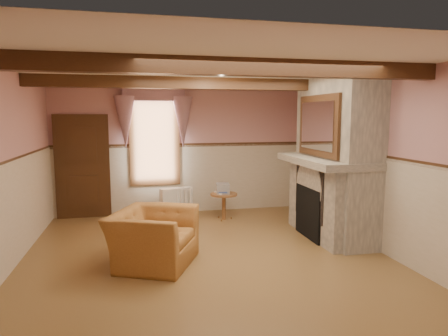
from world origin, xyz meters
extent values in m
cube|color=brown|center=(0.00, 0.00, 0.00)|extent=(5.50, 6.00, 0.01)
cube|color=silver|center=(0.00, 0.00, 2.80)|extent=(5.50, 6.00, 0.01)
cube|color=tan|center=(0.00, 3.00, 1.40)|extent=(5.50, 0.02, 2.80)
cube|color=tan|center=(0.00, -3.00, 1.40)|extent=(5.50, 0.02, 2.80)
cube|color=tan|center=(-2.75, 0.00, 1.40)|extent=(0.02, 6.00, 2.80)
cube|color=tan|center=(2.75, 0.00, 1.40)|extent=(0.02, 6.00, 2.80)
cube|color=black|center=(2.00, 0.60, 0.45)|extent=(0.20, 0.95, 0.90)
imported|color=#9E662D|center=(-0.80, -0.09, 0.39)|extent=(1.46, 1.53, 0.79)
cylinder|color=brown|center=(0.75, 2.13, 0.28)|extent=(0.71, 0.71, 0.55)
cube|color=#B7AD8C|center=(0.73, 2.17, 0.65)|extent=(0.30, 0.35, 0.20)
cube|color=white|center=(-0.18, 2.70, 0.30)|extent=(0.72, 0.40, 0.60)
imported|color=brown|center=(2.24, 0.62, 1.46)|extent=(0.37, 0.37, 0.09)
cube|color=black|center=(2.24, 1.28, 1.52)|extent=(0.14, 0.24, 0.20)
cylinder|color=#BA7E34|center=(2.24, 0.85, 1.56)|extent=(0.11, 0.11, 0.28)
cylinder|color=maroon|center=(2.24, 0.15, 1.50)|extent=(0.06, 0.06, 0.16)
cylinder|color=gold|center=(2.24, -0.03, 1.48)|extent=(0.06, 0.06, 0.12)
cube|color=gray|center=(2.42, 0.60, 1.40)|extent=(0.85, 2.00, 2.80)
cube|color=gray|center=(2.24, 0.60, 1.36)|extent=(1.05, 2.05, 0.12)
cube|color=silver|center=(2.06, 0.60, 1.97)|extent=(0.06, 1.44, 1.04)
cube|color=black|center=(-2.10, 2.94, 1.05)|extent=(1.10, 0.10, 2.10)
cube|color=white|center=(-0.60, 2.97, 1.65)|extent=(1.06, 0.08, 2.02)
cube|color=gray|center=(-0.60, 2.88, 2.25)|extent=(1.30, 0.14, 1.40)
cube|color=black|center=(0.00, -1.20, 2.70)|extent=(5.50, 0.18, 0.20)
cube|color=black|center=(0.00, 1.20, 2.70)|extent=(5.50, 0.18, 0.20)
camera|label=1|loc=(-1.01, -5.77, 2.14)|focal=32.00mm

